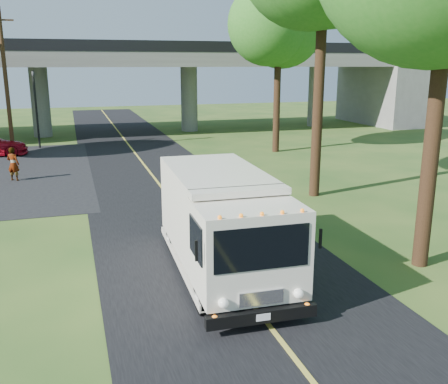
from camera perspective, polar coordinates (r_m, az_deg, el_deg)
name	(u,v)px	position (r m, az deg, el deg)	size (l,w,h in m)	color
ground	(253,306)	(12.29, 3.38, -12.91)	(120.00, 120.00, 0.00)	#2A4E1C
road	(171,200)	(21.33, -6.03, -0.94)	(7.00, 90.00, 0.02)	black
lane_line	(171,200)	(21.32, -6.03, -0.89)	(0.12, 90.00, 0.01)	gold
overpass	(117,77)	(42.39, -12.17, 12.68)	(54.00, 10.00, 7.30)	slate
traffic_signal	(36,101)	(36.35, -20.73, 9.69)	(0.18, 0.22, 5.20)	black
utility_pole	(6,81)	(34.41, -23.66, 11.53)	(1.60, 0.26, 9.00)	#472D19
tree_right_far	(283,19)	(32.87, 6.77, 19.00)	(5.77, 5.67, 10.99)	#382314
step_van	(222,221)	(13.49, -0.18, -3.33)	(2.66, 6.75, 2.80)	silver
pedestrian	(13,164)	(26.71, -22.94, 2.96)	(0.62, 0.40, 1.69)	gray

